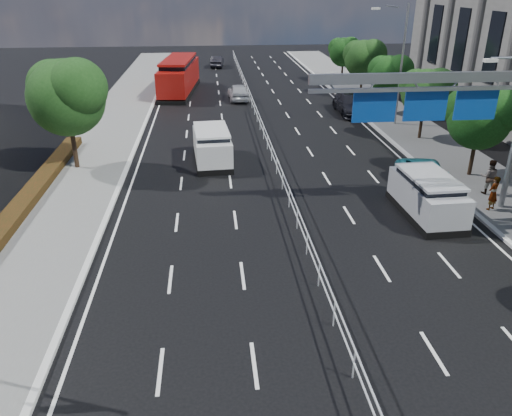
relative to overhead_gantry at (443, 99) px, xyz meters
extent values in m
plane|color=black|center=(-6.74, -10.05, -5.61)|extent=(160.00, 160.00, 0.00)
cube|color=silver|center=(-15.74, -10.05, -5.54)|extent=(0.25, 140.00, 0.15)
cube|color=silver|center=(-6.74, 12.45, -4.61)|extent=(0.05, 85.00, 0.05)
cube|color=silver|center=(-6.74, 12.45, -5.06)|extent=(0.05, 85.00, 0.05)
cube|color=gray|center=(-1.14, -0.05, 0.99)|extent=(10.20, 0.25, 0.45)
cube|color=gray|center=(-1.14, -0.05, 0.49)|extent=(10.20, 0.18, 0.18)
cube|color=silver|center=(1.86, -0.05, 1.69)|extent=(0.60, 0.25, 0.15)
cube|color=navy|center=(1.66, 0.13, -0.31)|extent=(2.00, 0.08, 1.40)
cube|color=white|center=(1.66, 0.18, -0.31)|extent=(1.80, 0.02, 1.20)
cube|color=navy|center=(-0.74, 0.13, -0.31)|extent=(2.00, 0.08, 1.40)
cube|color=white|center=(-0.74, 0.18, -0.31)|extent=(1.80, 0.02, 1.20)
cube|color=navy|center=(-3.14, 0.13, -0.31)|extent=(2.00, 0.08, 1.40)
cube|color=white|center=(-3.14, 0.18, -0.31)|extent=(1.80, 0.02, 1.20)
cylinder|color=gray|center=(4.06, 15.95, -1.11)|extent=(0.16, 0.16, 9.00)
cylinder|color=gray|center=(2.86, 15.95, 3.19)|extent=(0.10, 2.40, 0.10)
cube|color=silver|center=(1.66, 15.95, 3.04)|extent=(0.60, 0.25, 0.15)
cylinder|color=black|center=(-18.74, 7.95, -3.86)|extent=(0.28, 0.28, 3.50)
sphere|color=#163912|center=(-18.74, 7.95, -1.27)|extent=(4.40, 4.40, 4.40)
sphere|color=#163912|center=(-17.86, 7.29, -0.57)|extent=(3.30, 3.30, 3.30)
sphere|color=#163912|center=(-19.51, 8.61, -0.71)|extent=(3.08, 3.08, 3.08)
cylinder|color=black|center=(4.46, 4.45, -4.21)|extent=(0.22, 0.22, 2.80)
sphere|color=black|center=(4.46, 4.45, -2.13)|extent=(3.50, 3.50, 3.50)
sphere|color=black|center=(5.16, 3.92, -1.57)|extent=(2.62, 2.62, 2.62)
sphere|color=black|center=(3.85, 4.97, -1.69)|extent=(2.45, 2.45, 2.45)
cylinder|color=black|center=(4.46, 11.95, -4.26)|extent=(0.22, 0.22, 2.70)
sphere|color=#163912|center=(4.46, 11.95, -2.26)|extent=(3.30, 3.30, 3.30)
sphere|color=#163912|center=(5.12, 11.45, -1.72)|extent=(2.48, 2.48, 2.47)
sphere|color=#163912|center=(3.88, 12.44, -1.83)|extent=(2.31, 2.31, 2.31)
cylinder|color=black|center=(4.46, 19.45, -4.28)|extent=(0.21, 0.21, 2.65)
sphere|color=black|center=(4.46, 19.45, -2.32)|extent=(3.20, 3.20, 3.20)
sphere|color=black|center=(5.10, 18.97, -1.79)|extent=(2.40, 2.40, 2.40)
sphere|color=black|center=(3.90, 19.93, -1.90)|extent=(2.24, 2.24, 2.24)
cylinder|color=black|center=(4.46, 26.95, -4.18)|extent=(0.23, 0.23, 2.85)
sphere|color=#163912|center=(4.46, 26.95, -2.07)|extent=(3.60, 3.60, 3.60)
sphere|color=#163912|center=(5.18, 26.41, -1.50)|extent=(2.70, 2.70, 2.70)
sphere|color=#163912|center=(3.83, 27.49, -1.62)|extent=(2.52, 2.52, 2.52)
cylinder|color=black|center=(4.46, 34.45, -4.31)|extent=(0.21, 0.21, 2.60)
sphere|color=black|center=(4.46, 34.45, -2.38)|extent=(3.10, 3.10, 3.10)
sphere|color=black|center=(5.08, 33.98, -1.86)|extent=(2.32, 2.33, 2.32)
sphere|color=black|center=(3.92, 34.91, -1.97)|extent=(2.17, 2.17, 2.17)
cube|color=black|center=(-10.51, 8.44, -5.43)|extent=(2.49, 5.13, 0.36)
cube|color=silver|center=(-10.51, 8.44, -4.56)|extent=(2.44, 5.03, 1.48)
cube|color=black|center=(-10.51, 8.44, -3.83)|extent=(2.18, 3.65, 0.65)
cube|color=silver|center=(-10.51, 8.44, -3.50)|extent=(2.29, 3.95, 0.13)
cylinder|color=black|center=(-11.28, 6.77, -5.24)|extent=(0.36, 0.75, 0.73)
cylinder|color=black|center=(-9.51, 6.89, -5.24)|extent=(0.36, 0.75, 0.73)
cylinder|color=black|center=(-11.50, 10.00, -5.24)|extent=(0.36, 0.75, 0.73)
cylinder|color=black|center=(-9.73, 10.12, -5.24)|extent=(0.36, 0.75, 0.73)
cube|color=black|center=(-13.47, 30.20, -5.44)|extent=(3.92, 11.67, 0.34)
cube|color=maroon|center=(-13.47, 30.20, -3.97)|extent=(3.84, 11.44, 2.32)
cube|color=black|center=(-13.47, 30.20, -2.80)|extent=(3.30, 8.29, 1.03)
cube|color=maroon|center=(-13.47, 30.20, -2.29)|extent=(3.48, 8.97, 0.21)
cylinder|color=black|center=(-14.98, 26.64, -5.25)|extent=(0.37, 0.73, 0.71)
cylinder|color=black|center=(-12.75, 26.40, -5.25)|extent=(0.37, 0.73, 0.71)
cylinder|color=black|center=(-14.20, 34.00, -5.25)|extent=(0.37, 0.73, 0.71)
cylinder|color=black|center=(-11.97, 33.76, -5.25)|extent=(0.37, 0.73, 0.71)
imported|color=#A5A7AC|center=(-7.74, 26.29, -4.85)|extent=(1.98, 4.53, 1.52)
imported|color=black|center=(-9.29, 46.45, -4.93)|extent=(1.88, 4.26, 1.36)
cube|color=black|center=(-0.24, -0.39, -5.44)|extent=(2.27, 5.06, 0.34)
cube|color=#9D9FA4|center=(-0.24, -0.39, -4.61)|extent=(2.23, 4.96, 1.41)
cube|color=black|center=(-0.24, -0.39, -3.90)|extent=(2.02, 3.58, 0.62)
cube|color=#9D9FA4|center=(-0.24, -0.39, -3.59)|extent=(2.11, 3.88, 0.12)
cylinder|color=black|center=(-1.06, -2.04, -5.25)|extent=(0.32, 0.71, 0.70)
cylinder|color=black|center=(0.68, -1.98, -5.25)|extent=(0.32, 0.71, 0.70)
cylinder|color=black|center=(-1.16, 1.20, -5.25)|extent=(0.32, 0.71, 0.70)
cylinder|color=black|center=(0.58, 1.25, -5.25)|extent=(0.32, 0.71, 0.70)
imported|color=#175E6B|center=(1.03, 2.62, -4.87)|extent=(3.05, 5.55, 1.47)
imported|color=black|center=(1.56, 19.95, -4.78)|extent=(2.38, 5.70, 1.64)
imported|color=gray|center=(3.14, -0.34, -4.59)|extent=(0.76, 0.68, 1.75)
imported|color=gray|center=(4.00, 1.65, -4.53)|extent=(1.10, 0.98, 1.88)
camera|label=1|loc=(-10.59, -21.66, 4.94)|focal=35.00mm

